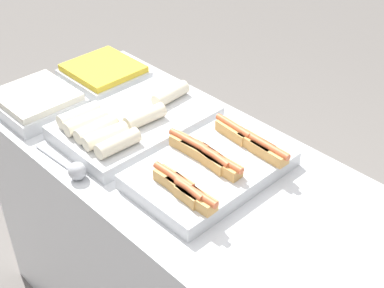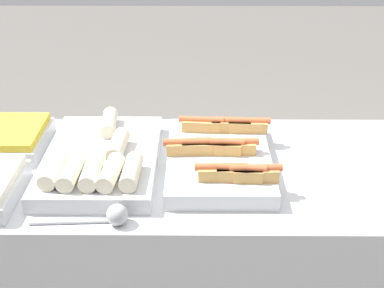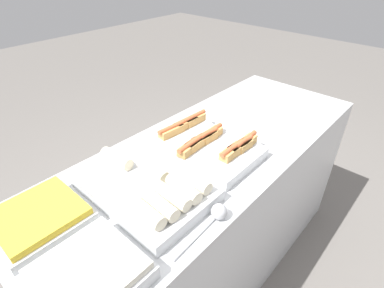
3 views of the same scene
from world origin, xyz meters
name	(u,v)px [view 3 (image 3 of 3)]	position (x,y,z in m)	size (l,w,h in m)	color
ground_plane	(206,263)	(0.00, 0.00, 0.00)	(12.00, 12.00, 0.00)	slate
counter	(208,214)	(0.00, 0.00, 0.45)	(1.87, 0.69, 0.91)	silver
tray_hotdogs	(205,144)	(-0.05, 0.00, 0.95)	(0.35, 0.49, 0.10)	silver
tray_wraps	(147,186)	(-0.41, -0.02, 0.94)	(0.34, 0.53, 0.10)	silver
tray_side_front	(89,275)	(-0.76, -0.18, 0.94)	(0.28, 0.27, 0.07)	silver
tray_side_back	(40,219)	(-0.76, 0.12, 0.94)	(0.28, 0.27, 0.07)	silver
serving_spoon_near	(217,214)	(-0.34, -0.30, 0.94)	(0.26, 0.06, 0.06)	#B2B5BA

